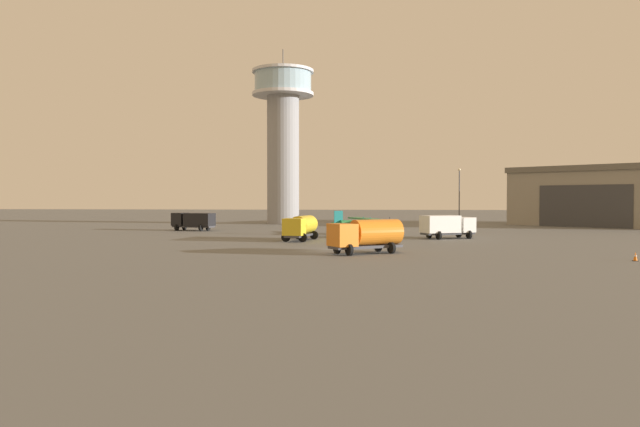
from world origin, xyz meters
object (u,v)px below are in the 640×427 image
control_tower (283,130)px  truck_fuel_tanker_yellow (301,226)px  airplane_green (364,224)px  traffic_cone_near_left (635,257)px  truck_box_white (447,225)px  light_post_east (459,192)px  truck_box_black (193,220)px  truck_fuel_tanker_orange (367,234)px

control_tower → truck_fuel_tanker_yellow: size_ratio=4.55×
airplane_green → traffic_cone_near_left: bearing=-77.0°
truck_fuel_tanker_yellow → traffic_cone_near_left: bearing=64.9°
truck_box_white → light_post_east: light_post_east is taller
truck_box_black → truck_box_white: bearing=171.3°
truck_fuel_tanker_orange → light_post_east: size_ratio=0.68×
control_tower → light_post_east: bearing=-14.7°
truck_fuel_tanker_orange → airplane_green: bearing=-121.2°
traffic_cone_near_left → control_tower: bearing=120.2°
light_post_east → traffic_cone_near_left: 57.04m
truck_fuel_tanker_yellow → light_post_east: light_post_east is taller
airplane_green → light_post_east: (15.97, 25.15, 4.38)m
truck_box_black → light_post_east: (41.74, 17.24, 4.33)m
airplane_green → truck_fuel_tanker_orange: 26.96m
truck_fuel_tanker_yellow → truck_fuel_tanker_orange: bearing=36.5°
control_tower → truck_fuel_tanker_yellow: (9.14, -44.83, -16.38)m
truck_fuel_tanker_yellow → light_post_east: size_ratio=0.73×
truck_box_white → traffic_cone_near_left: bearing=-90.9°
truck_fuel_tanker_yellow → traffic_cone_near_left: 34.97m
control_tower → traffic_cone_near_left: size_ratio=46.76×
traffic_cone_near_left → airplane_green: bearing=124.6°
airplane_green → truck_fuel_tanker_orange: airplane_green is taller
truck_fuel_tanker_orange → control_tower: bearing=-107.3°
truck_fuel_tanker_orange → traffic_cone_near_left: (20.78, -4.40, -1.33)m
truck_box_black → truck_fuel_tanker_yellow: 26.83m
truck_box_white → light_post_east: bearing=53.9°
truck_fuel_tanker_orange → truck_box_white: size_ratio=0.99×
truck_fuel_tanker_yellow → light_post_east: (22.97, 36.41, 4.27)m
airplane_green → truck_box_black: bearing=141.3°
airplane_green → truck_box_black: airplane_green is taller
truck_box_black → airplane_green: bearing=176.2°
control_tower → traffic_cone_near_left: 77.13m
truck_box_white → truck_box_black: (-35.93, 14.50, -0.05)m
truck_box_white → truck_box_black: bearing=132.3°
truck_fuel_tanker_orange → truck_box_white: truck_fuel_tanker_orange is taller
airplane_green → truck_fuel_tanker_yellow: 13.26m
truck_fuel_tanker_orange → truck_box_white: 22.40m
truck_fuel_tanker_orange → light_post_east: (15.15, 52.10, 4.20)m
traffic_cone_near_left → light_post_east: bearing=95.7°
control_tower → airplane_green: 40.73m
truck_box_black → truck_fuel_tanker_yellow: truck_fuel_tanker_yellow is taller
control_tower → truck_box_black: bearing=-110.6°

